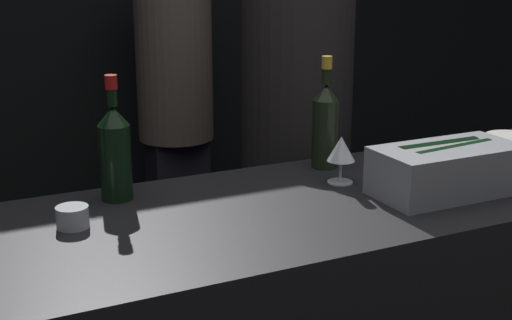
% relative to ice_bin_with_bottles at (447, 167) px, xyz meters
% --- Properties ---
extents(ice_bin_with_bottles, '(0.40, 0.20, 0.13)m').
position_rel_ice_bin_with_bottles_xyz_m(ice_bin_with_bottles, '(0.00, 0.00, 0.00)').
color(ice_bin_with_bottles, '#9EA0A5').
rests_on(ice_bin_with_bottles, bar_counter).
extents(bowl_white, '(0.16, 0.16, 0.07)m').
position_rel_ice_bin_with_bottles_xyz_m(bowl_white, '(0.41, 0.18, -0.03)').
color(bowl_white, silver).
rests_on(bowl_white, bar_counter).
extents(wine_glass, '(0.08, 0.08, 0.13)m').
position_rel_ice_bin_with_bottles_xyz_m(wine_glass, '(-0.21, 0.20, 0.02)').
color(wine_glass, silver).
rests_on(wine_glass, bar_counter).
extents(candle_votive, '(0.08, 0.08, 0.05)m').
position_rel_ice_bin_with_bottles_xyz_m(candle_votive, '(-0.96, 0.19, -0.05)').
color(candle_votive, silver).
rests_on(candle_votive, bar_counter).
extents(champagne_bottle, '(0.08, 0.08, 0.34)m').
position_rel_ice_bin_with_bottles_xyz_m(champagne_bottle, '(-0.17, 0.35, 0.06)').
color(champagne_bottle, black).
rests_on(champagne_bottle, bar_counter).
extents(red_wine_bottle_burgundy, '(0.08, 0.08, 0.33)m').
position_rel_ice_bin_with_bottles_xyz_m(red_wine_bottle_burgundy, '(-0.81, 0.34, 0.06)').
color(red_wine_bottle_burgundy, black).
rests_on(red_wine_bottle_burgundy, bar_counter).
extents(person_in_hoodie, '(0.36, 0.36, 1.63)m').
position_rel_ice_bin_with_bottles_xyz_m(person_in_hoodie, '(-0.14, 1.76, -0.14)').
color(person_in_hoodie, black).
rests_on(person_in_hoodie, ground_plane).
extents(person_blond_tee, '(0.40, 0.40, 1.67)m').
position_rel_ice_bin_with_bottles_xyz_m(person_blond_tee, '(-0.01, 0.81, -0.12)').
color(person_blond_tee, black).
rests_on(person_blond_tee, ground_plane).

